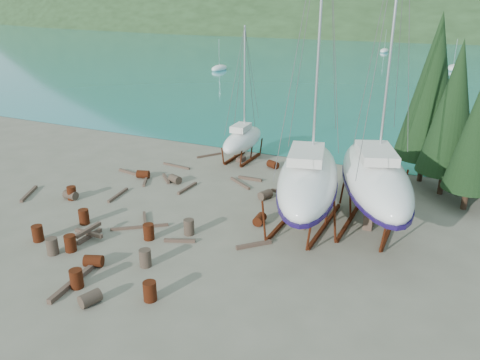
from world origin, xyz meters
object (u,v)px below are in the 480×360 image
at_px(large_sailboat_near, 308,177).
at_px(worker, 290,194).
at_px(large_sailboat_far, 375,177).
at_px(small_sailboat_shore, 243,139).

xyz_separation_m(large_sailboat_near, worker, (-1.56, 1.51, -1.87)).
xyz_separation_m(large_sailboat_near, large_sailboat_far, (3.39, 1.47, 0.09)).
xyz_separation_m(large_sailboat_far, worker, (-4.94, 0.04, -1.95)).
distance_m(large_sailboat_near, large_sailboat_far, 3.69).
bearing_deg(small_sailboat_shore, worker, -51.40).
bearing_deg(worker, small_sailboat_shore, 50.09).
bearing_deg(worker, large_sailboat_near, -126.42).
bearing_deg(large_sailboat_near, worker, 121.91).
bearing_deg(large_sailboat_far, large_sailboat_near, -177.33).
distance_m(large_sailboat_far, worker, 5.31).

